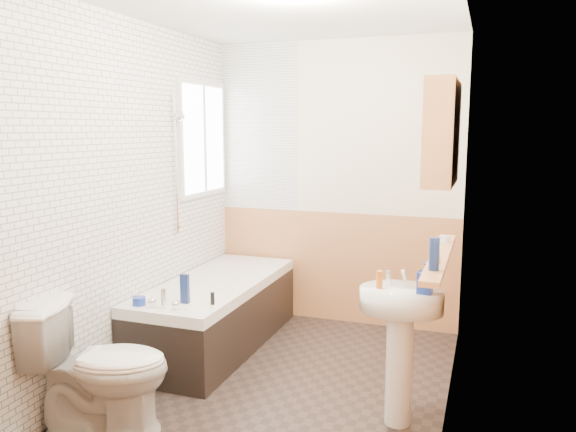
{
  "coord_description": "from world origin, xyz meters",
  "views": [
    {
      "loc": [
        1.28,
        -3.42,
        1.74
      ],
      "look_at": [
        0.0,
        0.15,
        1.15
      ],
      "focal_mm": 35.0,
      "sensor_mm": 36.0,
      "label": 1
    }
  ],
  "objects_px": {
    "sink": "(400,328)",
    "pine_shelf": "(440,257)",
    "medicine_cabinet": "(442,133)",
    "bathtub": "(217,311)",
    "toilet": "(100,368)"
  },
  "relations": [
    {
      "from": "sink",
      "to": "pine_shelf",
      "type": "xyz_separation_m",
      "value": [
        0.2,
        0.08,
        0.43
      ]
    },
    {
      "from": "pine_shelf",
      "to": "sink",
      "type": "bearing_deg",
      "value": -158.77
    },
    {
      "from": "pine_shelf",
      "to": "medicine_cabinet",
      "type": "xyz_separation_m",
      "value": [
        -0.03,
        0.13,
        0.7
      ]
    },
    {
      "from": "bathtub",
      "to": "pine_shelf",
      "type": "relative_size",
      "value": 1.39
    },
    {
      "from": "bathtub",
      "to": "toilet",
      "type": "height_order",
      "value": "toilet"
    },
    {
      "from": "sink",
      "to": "pine_shelf",
      "type": "distance_m",
      "value": 0.48
    },
    {
      "from": "bathtub",
      "to": "sink",
      "type": "bearing_deg",
      "value": -25.01
    },
    {
      "from": "toilet",
      "to": "bathtub",
      "type": "bearing_deg",
      "value": -19.6
    },
    {
      "from": "toilet",
      "to": "pine_shelf",
      "type": "xyz_separation_m",
      "value": [
        1.8,
        0.75,
        0.63
      ]
    },
    {
      "from": "toilet",
      "to": "sink",
      "type": "xyz_separation_m",
      "value": [
        1.6,
        0.67,
        0.2
      ]
    },
    {
      "from": "sink",
      "to": "toilet",
      "type": "bearing_deg",
      "value": -160.97
    },
    {
      "from": "bathtub",
      "to": "medicine_cabinet",
      "type": "bearing_deg",
      "value": -16.76
    },
    {
      "from": "bathtub",
      "to": "medicine_cabinet",
      "type": "relative_size",
      "value": 2.63
    },
    {
      "from": "sink",
      "to": "pine_shelf",
      "type": "height_order",
      "value": "pine_shelf"
    },
    {
      "from": "bathtub",
      "to": "sink",
      "type": "relative_size",
      "value": 1.85
    }
  ]
}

